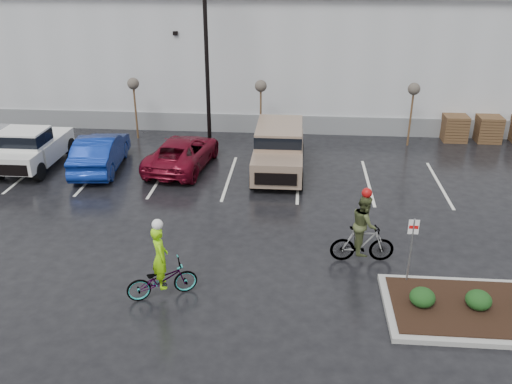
# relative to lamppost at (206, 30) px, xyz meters

# --- Properties ---
(ground) EXTENTS (120.00, 120.00, 0.00)m
(ground) POSITION_rel_lamppost_xyz_m (4.00, -12.00, -5.69)
(ground) COLOR black
(ground) RESTS_ON ground
(warehouse) EXTENTS (60.50, 15.50, 7.20)m
(warehouse) POSITION_rel_lamppost_xyz_m (4.00, 9.99, -2.04)
(warehouse) COLOR #B8BBBD
(warehouse) RESTS_ON ground
(wooded_ridge) EXTENTS (80.00, 25.00, 6.00)m
(wooded_ridge) POSITION_rel_lamppost_xyz_m (4.00, 33.00, -2.69)
(wooded_ridge) COLOR #24401A
(wooded_ridge) RESTS_ON ground
(lamppost) EXTENTS (0.50, 1.00, 9.22)m
(lamppost) POSITION_rel_lamppost_xyz_m (0.00, 0.00, 0.00)
(lamppost) COLOR black
(lamppost) RESTS_ON ground
(sapling_west) EXTENTS (0.60, 0.60, 3.20)m
(sapling_west) POSITION_rel_lamppost_xyz_m (-4.00, 1.00, -2.96)
(sapling_west) COLOR #4B381E
(sapling_west) RESTS_ON ground
(sapling_mid) EXTENTS (0.60, 0.60, 3.20)m
(sapling_mid) POSITION_rel_lamppost_xyz_m (2.50, 1.00, -2.96)
(sapling_mid) COLOR #4B381E
(sapling_mid) RESTS_ON ground
(sapling_east) EXTENTS (0.60, 0.60, 3.20)m
(sapling_east) POSITION_rel_lamppost_xyz_m (10.00, 1.00, -2.96)
(sapling_east) COLOR #4B381E
(sapling_east) RESTS_ON ground
(pallet_stack_a) EXTENTS (1.20, 1.20, 1.35)m
(pallet_stack_a) POSITION_rel_lamppost_xyz_m (12.50, 2.00, -5.01)
(pallet_stack_a) COLOR #4B381E
(pallet_stack_a) RESTS_ON ground
(pallet_stack_b) EXTENTS (1.20, 1.20, 1.35)m
(pallet_stack_b) POSITION_rel_lamppost_xyz_m (14.20, 2.00, -5.01)
(pallet_stack_b) COLOR #4B381E
(pallet_stack_b) RESTS_ON ground
(shrub_a) EXTENTS (0.70, 0.70, 0.52)m
(shrub_a) POSITION_rel_lamppost_xyz_m (8.00, -13.00, -5.27)
(shrub_a) COLOR #133814
(shrub_a) RESTS_ON curb_island
(shrub_b) EXTENTS (0.70, 0.70, 0.52)m
(shrub_b) POSITION_rel_lamppost_xyz_m (9.50, -13.00, -5.27)
(shrub_b) COLOR #133814
(shrub_b) RESTS_ON curb_island
(fire_lane_sign) EXTENTS (0.30, 0.05, 2.20)m
(fire_lane_sign) POSITION_rel_lamppost_xyz_m (7.80, -11.80, -4.28)
(fire_lane_sign) COLOR gray
(fire_lane_sign) RESTS_ON ground
(pickup_white) EXTENTS (2.10, 5.20, 1.96)m
(pickup_white) POSITION_rel_lamppost_xyz_m (-7.52, -3.16, -4.71)
(pickup_white) COLOR silver
(pickup_white) RESTS_ON ground
(car_blue) EXTENTS (2.19, 5.04, 1.61)m
(car_blue) POSITION_rel_lamppost_xyz_m (-4.41, -3.41, -4.88)
(car_blue) COLOR navy
(car_blue) RESTS_ON ground
(car_red) EXTENTS (2.99, 5.34, 1.41)m
(car_red) POSITION_rel_lamppost_xyz_m (-0.76, -2.93, -4.98)
(car_red) COLOR maroon
(car_red) RESTS_ON ground
(suv_tan) EXTENTS (2.20, 5.10, 2.06)m
(suv_tan) POSITION_rel_lamppost_xyz_m (3.61, -3.27, -4.66)
(suv_tan) COLOR #8C735F
(suv_tan) RESTS_ON ground
(cyclist_hivis) EXTENTS (2.14, 1.49, 2.46)m
(cyclist_hivis) POSITION_rel_lamppost_xyz_m (0.73, -12.92, -4.93)
(cyclist_hivis) COLOR #3F3F44
(cyclist_hivis) RESTS_ON ground
(cyclist_olive) EXTENTS (1.99, 0.97, 2.54)m
(cyclist_olive) POSITION_rel_lamppost_xyz_m (6.59, -10.50, -4.77)
(cyclist_olive) COLOR #3F3F44
(cyclist_olive) RESTS_ON ground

